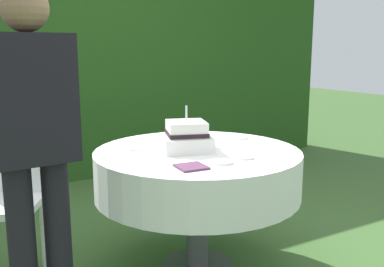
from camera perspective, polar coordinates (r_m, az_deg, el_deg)
The scene contains 11 objects.
ground_plane at distance 2.85m, azimuth 0.69°, elevation -17.00°, with size 20.00×20.00×0.00m, color #3D602D.
foliage_hedge at distance 4.76m, azimuth -14.39°, elevation 8.94°, with size 6.09×0.49×2.39m, color #234C19.
cake_table at distance 2.62m, azimuth 0.72°, elevation -5.05°, with size 1.22×1.22×0.75m.
wedding_cake at distance 2.57m, azimuth -0.62°, elevation -0.42°, with size 0.36×0.36×0.26m.
serving_plate_near at distance 2.94m, azimuth 5.97°, elevation -0.49°, with size 0.14×0.14×0.01m, color white.
serving_plate_far at distance 2.62m, azimuth -7.28°, elevation -1.93°, with size 0.11×0.11×0.01m, color white.
serving_plate_left at distance 2.29m, azimuth 3.91°, elevation -3.72°, with size 0.12×0.12×0.01m, color white.
serving_plate_right at distance 2.41m, azimuth 6.84°, elevation -3.05°, with size 0.11×0.11×0.01m, color white.
napkin_stack at distance 2.20m, azimuth -0.09°, elevation -4.36°, with size 0.14×0.14×0.01m, color #603856.
garden_chair at distance 2.77m, azimuth -22.89°, elevation -6.62°, with size 0.54×0.54×0.89m.
standing_person at distance 2.02m, azimuth -19.92°, elevation -1.32°, with size 0.37×0.23×1.60m.
Camera 1 is at (-1.28, -2.16, 1.34)m, focal length 40.94 mm.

